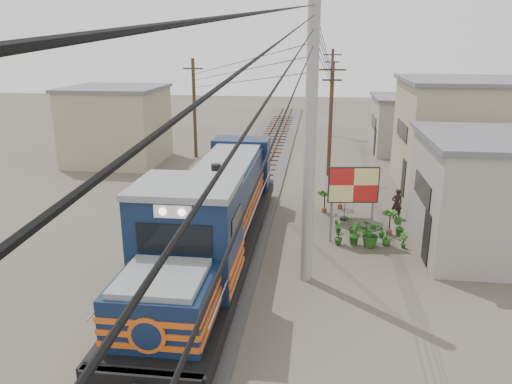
# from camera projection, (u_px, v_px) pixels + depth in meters

# --- Properties ---
(ground) EXTENTS (120.00, 120.00, 0.00)m
(ground) POSITION_uv_depth(u_px,v_px,m) (213.00, 267.00, 18.73)
(ground) COLOR #473F35
(ground) RESTS_ON ground
(ballast) EXTENTS (3.60, 70.00, 0.16)m
(ballast) POSITION_uv_depth(u_px,v_px,m) (249.00, 190.00, 28.20)
(ballast) COLOR #595651
(ballast) RESTS_ON ground
(track) EXTENTS (1.15, 70.00, 0.12)m
(track) POSITION_uv_depth(u_px,v_px,m) (249.00, 187.00, 28.15)
(track) COLOR #51331E
(track) RESTS_ON ground
(locomotive) EXTENTS (3.03, 16.52, 4.09)m
(locomotive) POSITION_uv_depth(u_px,v_px,m) (214.00, 219.00, 18.64)
(locomotive) COLOR black
(locomotive) RESTS_ON ground
(utility_pole_main) EXTENTS (0.40, 0.40, 10.00)m
(utility_pole_main) POSITION_uv_depth(u_px,v_px,m) (310.00, 141.00, 16.39)
(utility_pole_main) COLOR #9E9B93
(utility_pole_main) RESTS_ON ground
(wooden_pole_mid) EXTENTS (1.60, 0.24, 7.00)m
(wooden_pole_mid) POSITION_uv_depth(u_px,v_px,m) (331.00, 117.00, 30.42)
(wooden_pole_mid) COLOR #4C3826
(wooden_pole_mid) RESTS_ON ground
(wooden_pole_far) EXTENTS (1.60, 0.24, 7.50)m
(wooden_pole_far) POSITION_uv_depth(u_px,v_px,m) (331.00, 91.00, 43.60)
(wooden_pole_far) COLOR #4C3826
(wooden_pole_far) RESTS_ON ground
(wooden_pole_left) EXTENTS (1.60, 0.24, 7.00)m
(wooden_pole_left) POSITION_uv_depth(u_px,v_px,m) (194.00, 107.00, 35.34)
(wooden_pole_left) COLOR #4C3826
(wooden_pole_left) RESTS_ON ground
(power_lines) EXTENTS (9.65, 19.00, 3.30)m
(power_lines) POSITION_uv_depth(u_px,v_px,m) (241.00, 53.00, 24.61)
(power_lines) COLOR black
(power_lines) RESTS_ON ground
(shophouse_mid) EXTENTS (8.40, 7.35, 6.20)m
(shophouse_mid) POSITION_uv_depth(u_px,v_px,m) (476.00, 135.00, 27.74)
(shophouse_mid) COLOR tan
(shophouse_mid) RESTS_ON ground
(shophouse_back) EXTENTS (6.30, 6.30, 4.20)m
(shophouse_back) POSITION_uv_depth(u_px,v_px,m) (414.00, 124.00, 37.71)
(shophouse_back) COLOR gray
(shophouse_back) RESTS_ON ground
(shophouse_left) EXTENTS (6.30, 6.30, 5.20)m
(shophouse_left) POSITION_uv_depth(u_px,v_px,m) (117.00, 125.00, 34.34)
(shophouse_left) COLOR tan
(shophouse_left) RESTS_ON ground
(billboard) EXTENTS (2.09, 0.40, 3.24)m
(billboard) POSITION_uv_depth(u_px,v_px,m) (353.00, 187.00, 20.50)
(billboard) COLOR #99999E
(billboard) RESTS_ON ground
(market_umbrella) EXTENTS (2.70, 2.70, 2.32)m
(market_umbrella) POSITION_uv_depth(u_px,v_px,m) (346.00, 178.00, 23.14)
(market_umbrella) COLOR black
(market_umbrella) RESTS_ON ground
(vendor) EXTENTS (0.61, 0.47, 1.47)m
(vendor) POSITION_uv_depth(u_px,v_px,m) (397.00, 204.00, 23.70)
(vendor) COLOR black
(vendor) RESTS_ON ground
(plant_nursery) EXTENTS (3.12, 2.30, 1.13)m
(plant_nursery) POSITION_uv_depth(u_px,v_px,m) (368.00, 232.00, 20.86)
(plant_nursery) COLOR #28621C
(plant_nursery) RESTS_ON ground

